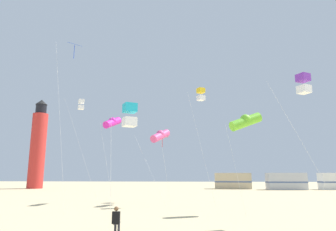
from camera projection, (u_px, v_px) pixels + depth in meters
The scene contains 13 objects.
kite_flyer_standing at pixel (116, 219), 13.28m from camera, with size 0.35×0.52×1.16m.
kite_box_gold at pixel (201, 94), 27.16m from camera, with size 2.19×1.64×10.32m.
kite_tube_rainbow at pixel (160, 135), 27.36m from camera, with size 3.16×3.55×6.79m.
kite_box_cyan at pixel (130, 115), 14.55m from camera, with size 1.47×1.54×5.99m.
kite_box_white at pixel (81, 105), 33.65m from camera, with size 3.39×2.98×10.92m.
kite_diamond_blue at pixel (73, 51), 23.04m from camera, with size 1.86×1.86×12.76m.
kite_tube_lime at pixel (246, 121), 20.95m from camera, with size 2.65×2.20×6.94m.
kite_tube_magenta at pixel (112, 122), 28.93m from camera, with size 1.76×2.59×8.25m.
kite_diamond_scarlet at pixel (162, 137), 29.89m from camera, with size 1.45×1.45×6.63m.
kite_box_violet at pixel (303, 84), 17.02m from camera, with size 2.99×2.68×8.24m.
lighthouse_distant at pixel (38, 146), 56.09m from camera, with size 2.80×2.80×16.80m.
rv_van_tan at pixel (233, 181), 53.62m from camera, with size 6.59×2.80×2.80m.
rv_van_silver at pixel (286, 181), 50.52m from camera, with size 6.52×2.56×2.80m.
Camera 1 is at (3.39, -7.18, 2.57)m, focal length 31.82 mm.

